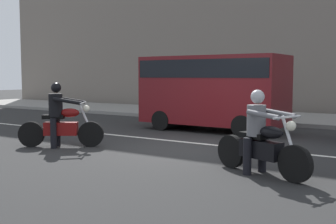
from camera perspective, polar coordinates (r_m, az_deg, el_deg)
The scene contains 7 objects.
ground_plane at distance 10.33m, azimuth 2.10°, elevation -4.96°, with size 80.00×80.00×0.00m, color #282828.
sidewalk_slab at distance 17.59m, azimuth 15.83°, elevation -0.82°, with size 40.00×4.40×0.14m, color gray.
lane_marking_stripe at distance 10.92m, azimuth 6.30°, elevation -4.43°, with size 18.00×0.14×0.01m, color silver.
motorcycle_with_rider_black_leather at distance 10.84m, azimuth -14.26°, elevation -1.13°, with size 1.79×1.30×1.60m.
motorcycle_with_rider_gray at distance 7.77m, azimuth 12.33°, elevation -3.67°, with size 2.02×0.93×1.52m.
parked_van_maroon at distance 13.70m, azimuth 6.07°, elevation 3.24°, with size 4.56×1.96×2.38m.
street_sign_post at distance 18.20m, azimuth 14.17°, elevation 4.37°, with size 0.44×0.08×2.47m.
Camera 1 is at (5.30, -8.68, 1.77)m, focal length 45.41 mm.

